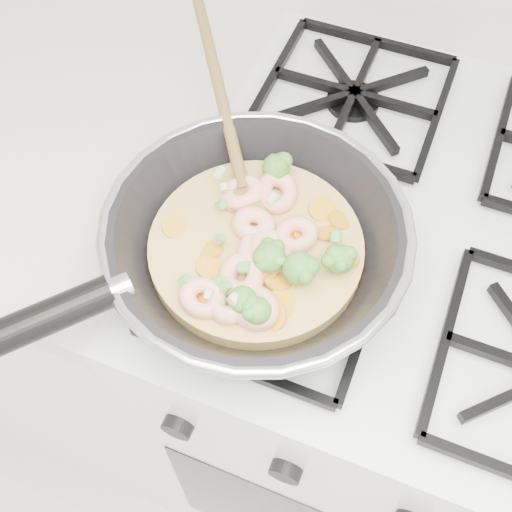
% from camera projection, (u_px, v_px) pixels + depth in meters
% --- Properties ---
extents(stove, '(0.60, 0.60, 0.92)m').
position_uv_depth(stove, '(377.00, 368.00, 1.11)').
color(stove, silver).
rests_on(stove, ground).
extents(skillet, '(0.38, 0.54, 0.09)m').
position_uv_depth(skillet, '(253.00, 243.00, 0.66)').
color(skillet, black).
rests_on(skillet, stove).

